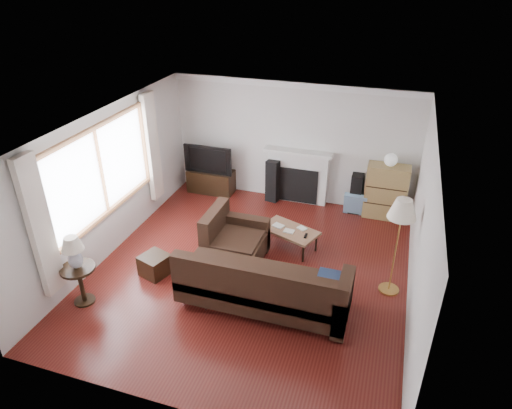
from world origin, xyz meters
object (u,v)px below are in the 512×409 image
(tv_stand, at_px, (211,181))
(bookshelf, at_px, (386,192))
(floor_lamp, at_px, (396,247))
(coffee_table, at_px, (290,238))
(side_table, at_px, (81,285))
(sectional_sofa, at_px, (264,282))

(tv_stand, xyz_separation_m, bookshelf, (3.69, 0.03, 0.30))
(tv_stand, xyz_separation_m, floor_lamp, (3.96, -2.30, 0.56))
(coffee_table, relative_size, side_table, 1.55)
(side_table, bearing_deg, bookshelf, 44.45)
(floor_lamp, bearing_deg, sectional_sofa, -152.09)
(floor_lamp, relative_size, side_table, 2.55)
(bookshelf, distance_m, sectional_sofa, 3.60)
(sectional_sofa, relative_size, floor_lamp, 1.68)
(coffee_table, bearing_deg, floor_lamp, 0.24)
(tv_stand, distance_m, sectional_sofa, 3.92)
(bookshelf, bearing_deg, floor_lamp, -83.47)
(side_table, bearing_deg, coffee_table, 42.27)
(sectional_sofa, height_order, coffee_table, sectional_sofa)
(bookshelf, xyz_separation_m, sectional_sofa, (-1.49, -3.27, -0.11))
(bookshelf, relative_size, floor_lamp, 0.68)
(sectional_sofa, height_order, floor_lamp, floor_lamp)
(tv_stand, xyz_separation_m, sectional_sofa, (2.20, -3.24, 0.19))
(floor_lamp, bearing_deg, tv_stand, 149.83)
(coffee_table, bearing_deg, bookshelf, 68.80)
(bookshelf, bearing_deg, sectional_sofa, -114.55)
(coffee_table, height_order, floor_lamp, floor_lamp)
(tv_stand, distance_m, bookshelf, 3.71)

